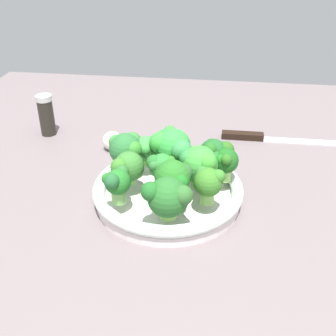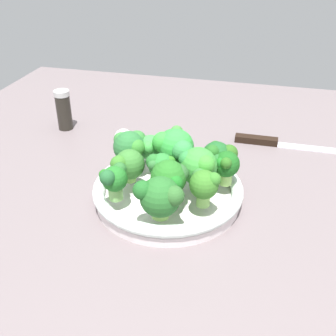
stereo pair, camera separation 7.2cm
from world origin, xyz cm
name	(u,v)px [view 1 (the left image)]	position (x,y,z in cm)	size (l,w,h in cm)	color
ground_plane	(181,197)	(0.00, 0.00, -1.25)	(130.00, 130.00, 2.50)	slate
bowl	(168,192)	(3.22, -2.04, 1.99)	(26.80, 26.80, 3.90)	white
broccoli_floret_0	(127,167)	(4.57, -8.99, 7.37)	(6.05, 5.43, 6.03)	#7CB452
broccoli_floret_1	(117,182)	(10.13, -9.39, 7.73)	(5.63, 4.79, 6.26)	#7BB55F
broccoli_floret_2	(215,153)	(-2.37, 5.80, 7.46)	(5.44, 6.46, 6.17)	#A1CC69
broccoli_floret_3	(208,182)	(8.13, 5.07, 7.80)	(5.15, 5.06, 6.32)	#8EC760
broccoli_floret_4	(173,147)	(-1.06, -1.76, 8.82)	(7.55, 7.56, 8.05)	#75B553
broccoli_floret_5	(145,149)	(-2.62, -7.11, 7.30)	(5.23, 5.34, 5.76)	#99D762
broccoli_floret_6	(161,167)	(4.00, -3.14, 7.45)	(4.58, 5.07, 5.90)	#82C561
broccoli_floret_7	(174,178)	(8.55, -0.42, 8.28)	(6.04, 6.08, 7.37)	#9AD96C
broccoli_floret_8	(199,165)	(3.68, 3.32, 8.27)	(6.50, 6.59, 7.54)	#A3D661
broccoli_floret_9	(166,141)	(-6.21, -3.72, 7.34)	(6.30, 4.80, 5.84)	#89CD62
broccoli_floret_10	(224,162)	(1.17, 7.60, 7.75)	(5.02, 4.88, 6.24)	#9ACF65
broccoli_floret_11	(126,148)	(-1.13, -10.29, 7.97)	(6.46, 6.52, 6.91)	#8DC461
broccoli_floret_12	(168,197)	(13.22, -0.78, 7.73)	(6.41, 7.88, 6.91)	#8DC356
knife	(263,138)	(-24.06, 16.70, 0.55)	(2.63, 26.60, 1.50)	silver
garlic_bulb	(112,141)	(-14.88, -16.79, 2.13)	(4.26, 4.26, 4.26)	silver
pepper_shaker	(46,115)	(-20.61, -33.80, 4.90)	(3.68, 3.68, 9.69)	black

